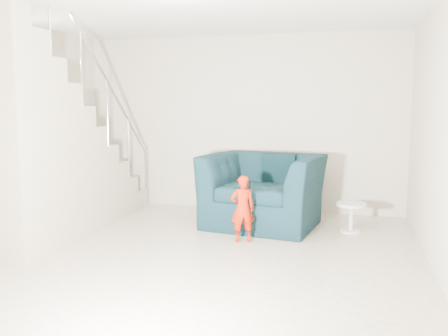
{
  "coord_description": "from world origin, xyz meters",
  "views": [
    {
      "loc": [
        1.66,
        -4.49,
        1.62
      ],
      "look_at": [
        0.15,
        1.2,
        0.85
      ],
      "focal_mm": 38.0,
      "sensor_mm": 36.0,
      "label": 1
    }
  ],
  "objects_px": {
    "toddler": "(243,209)",
    "side_table": "(351,213)",
    "armchair": "(263,190)",
    "staircase": "(43,161)"
  },
  "relations": [
    {
      "from": "armchair",
      "to": "staircase",
      "type": "distance_m",
      "value": 2.87
    },
    {
      "from": "toddler",
      "to": "side_table",
      "type": "xyz_separation_m",
      "value": [
        1.26,
        0.78,
        -0.15
      ]
    },
    {
      "from": "armchair",
      "to": "side_table",
      "type": "height_order",
      "value": "armchair"
    },
    {
      "from": "staircase",
      "to": "armchair",
      "type": "bearing_deg",
      "value": 26.04
    },
    {
      "from": "side_table",
      "to": "staircase",
      "type": "bearing_deg",
      "value": -162.51
    },
    {
      "from": "side_table",
      "to": "armchair",
      "type": "bearing_deg",
      "value": 176.33
    },
    {
      "from": "toddler",
      "to": "armchair",
      "type": "bearing_deg",
      "value": -120.42
    },
    {
      "from": "armchair",
      "to": "side_table",
      "type": "bearing_deg",
      "value": 5.0
    },
    {
      "from": "toddler",
      "to": "staircase",
      "type": "bearing_deg",
      "value": -14.98
    },
    {
      "from": "armchair",
      "to": "staircase",
      "type": "height_order",
      "value": "staircase"
    }
  ]
}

